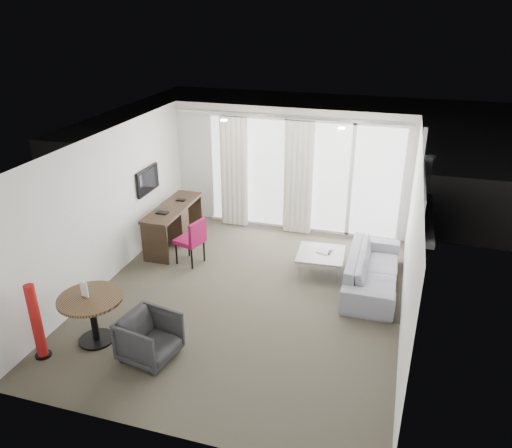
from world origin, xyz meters
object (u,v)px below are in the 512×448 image
(tub_armchair, at_px, (150,338))
(round_table, at_px, (94,319))
(desk_chair, at_px, (190,241))
(sofa, at_px, (373,270))
(red_lamp, at_px, (36,322))
(rattan_chair_a, at_px, (344,190))
(rattan_chair_b, at_px, (378,193))
(coffee_table, at_px, (320,262))
(desk, at_px, (174,225))

(tub_armchair, bearing_deg, round_table, 93.46)
(desk_chair, relative_size, sofa, 0.42)
(red_lamp, xyz_separation_m, rattan_chair_a, (3.29, 6.82, -0.17))
(round_table, bearing_deg, rattan_chair_a, 66.30)
(round_table, relative_size, rattan_chair_b, 1.16)
(coffee_table, bearing_deg, rattan_chair_a, 90.24)
(tub_armchair, bearing_deg, desk, 29.94)
(tub_armchair, distance_m, coffee_table, 3.58)
(rattan_chair_b, bearing_deg, sofa, -87.38)
(sofa, xyz_separation_m, rattan_chair_a, (-0.96, 3.59, 0.08))
(desk, relative_size, coffee_table, 2.14)
(sofa, bearing_deg, rattan_chair_a, 14.96)
(tub_armchair, xyz_separation_m, rattan_chair_b, (2.60, 6.40, 0.07))
(tub_armchair, bearing_deg, red_lamp, 115.75)
(sofa, xyz_separation_m, rattan_chair_b, (-0.18, 3.58, 0.08))
(desk_chair, xyz_separation_m, rattan_chair_b, (3.18, 3.70, -0.05))
(coffee_table, distance_m, sofa, 0.99)
(desk, bearing_deg, round_table, -85.66)
(red_lamp, bearing_deg, sofa, 37.25)
(desk_chair, relative_size, tub_armchair, 1.25)
(tub_armchair, height_order, coffee_table, tub_armchair)
(round_table, height_order, rattan_chair_b, rattan_chair_b)
(coffee_table, height_order, rattan_chair_b, rattan_chair_b)
(round_table, bearing_deg, red_lamp, -135.18)
(sofa, bearing_deg, desk_chair, 92.03)
(desk_chair, height_order, rattan_chair_a, desk_chair)
(tub_armchair, height_order, sofa, tub_armchair)
(rattan_chair_a, bearing_deg, red_lamp, -126.02)
(desk_chair, height_order, red_lamp, red_lamp)
(red_lamp, bearing_deg, coffee_table, 46.47)
(desk, relative_size, sofa, 0.82)
(tub_armchair, height_order, rattan_chair_a, rattan_chair_a)
(tub_armchair, xyz_separation_m, sofa, (2.78, 2.82, -0.01))
(sofa, bearing_deg, desk, 82.75)
(coffee_table, height_order, rattan_chair_a, rattan_chair_a)
(red_lamp, distance_m, rattan_chair_b, 7.94)
(red_lamp, bearing_deg, rattan_chair_a, 64.26)
(desk_chair, distance_m, tub_armchair, 2.77)
(desk, xyz_separation_m, tub_armchair, (1.19, -3.33, -0.09))
(coffee_table, bearing_deg, desk_chair, -171.36)
(rattan_chair_b, bearing_deg, desk, -141.21)
(rattan_chair_b, bearing_deg, red_lamp, -121.10)
(desk_chair, xyz_separation_m, red_lamp, (-0.89, -3.11, 0.12))
(red_lamp, height_order, rattan_chair_a, red_lamp)
(coffee_table, xyz_separation_m, rattan_chair_b, (0.77, 3.33, 0.21))
(round_table, xyz_separation_m, red_lamp, (-0.52, -0.52, 0.20))
(round_table, xyz_separation_m, rattan_chair_a, (2.77, 6.30, 0.03))
(round_table, relative_size, coffee_table, 1.11)
(coffee_table, relative_size, rattan_chair_b, 1.04)
(desk_chair, height_order, rattan_chair_b, desk_chair)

